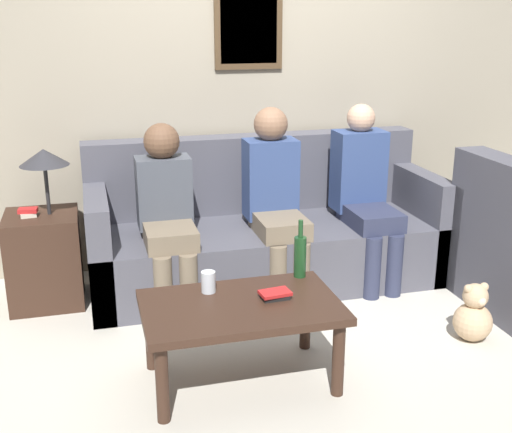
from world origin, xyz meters
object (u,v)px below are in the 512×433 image
at_px(person_right, 365,190).
at_px(teddy_bear, 473,316).
at_px(coffee_table, 241,315).
at_px(person_left, 167,208).
at_px(drinking_glass, 208,282).
at_px(couch_main, 264,233).
at_px(wine_bottle, 300,255).
at_px(person_middle, 275,194).

height_order(person_right, teddy_bear, person_right).
distance_m(coffee_table, person_left, 1.11).
xyz_separation_m(drinking_glass, teddy_bear, (1.49, -0.09, -0.33)).
relative_size(couch_main, wine_bottle, 7.49).
bearing_deg(person_right, person_left, -178.69).
height_order(wine_bottle, drinking_glass, wine_bottle).
xyz_separation_m(person_left, person_middle, (0.71, 0.03, 0.03)).
bearing_deg(person_left, coffee_table, -78.51).
relative_size(person_middle, teddy_bear, 3.50).
height_order(drinking_glass, person_middle, person_middle).
relative_size(coffee_table, drinking_glass, 8.81).
height_order(couch_main, coffee_table, couch_main).
relative_size(wine_bottle, teddy_bear, 0.92).
xyz_separation_m(person_left, teddy_bear, (1.58, -0.98, -0.47)).
relative_size(coffee_table, person_right, 0.80).
height_order(person_left, teddy_bear, person_left).
height_order(person_middle, person_right, person_middle).
relative_size(couch_main, teddy_bear, 6.89).
bearing_deg(person_right, teddy_bear, -76.97).
distance_m(couch_main, person_left, 0.78).
relative_size(drinking_glass, person_middle, 0.09).
bearing_deg(couch_main, drinking_glass, -118.76).
relative_size(wine_bottle, drinking_glass, 2.90).
bearing_deg(person_middle, person_right, 0.46).
distance_m(coffee_table, wine_bottle, 0.49).
bearing_deg(coffee_table, drinking_glass, 125.96).
xyz_separation_m(wine_bottle, person_left, (-0.60, 0.81, 0.07)).
xyz_separation_m(coffee_table, drinking_glass, (-0.13, 0.17, 0.12)).
bearing_deg(person_right, couch_main, 165.33).
distance_m(coffee_table, person_middle, 1.23).
height_order(person_left, person_middle, person_middle).
relative_size(coffee_table, person_left, 0.85).
bearing_deg(person_left, person_middle, 2.07).
relative_size(couch_main, person_right, 1.98).
bearing_deg(coffee_table, teddy_bear, 3.29).
bearing_deg(teddy_bear, wine_bottle, 170.28).
xyz_separation_m(drinking_glass, person_left, (-0.09, 0.89, 0.14)).
xyz_separation_m(coffee_table, person_right, (1.13, 1.09, 0.27)).
height_order(couch_main, wine_bottle, couch_main).
bearing_deg(person_right, wine_bottle, -131.42).
xyz_separation_m(wine_bottle, person_middle, (0.11, 0.84, 0.10)).
relative_size(drinking_glass, teddy_bear, 0.32).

